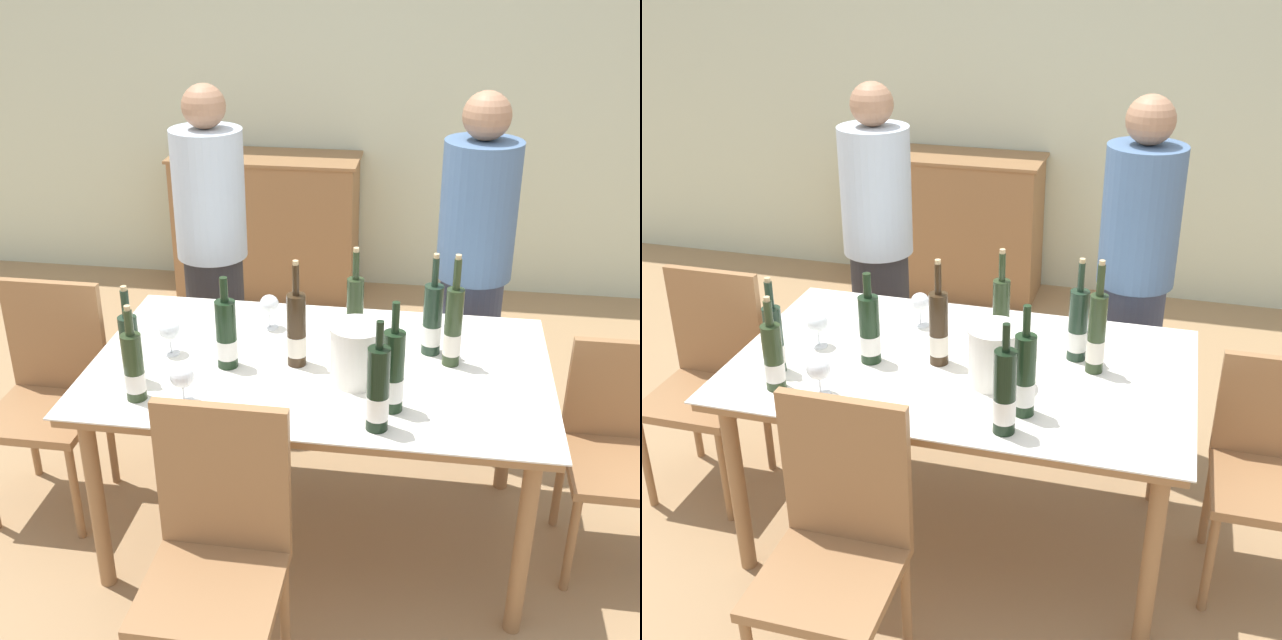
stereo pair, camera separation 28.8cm
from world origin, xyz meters
TOP-DOWN VIEW (x-y plane):
  - ground_plane at (0.00, 0.00)m, footprint 12.00×12.00m
  - back_wall at (0.00, 2.67)m, footprint 8.00×0.10m
  - sideboard_cabinet at (-0.72, 2.38)m, footprint 1.21×0.46m
  - dining_table at (0.00, 0.00)m, footprint 1.68×1.01m
  - ice_bucket at (0.14, -0.10)m, footprint 0.20×0.20m
  - wine_bottle_0 at (0.11, 0.16)m, footprint 0.07×0.07m
  - wine_bottle_1 at (-0.58, -0.34)m, footprint 0.07×0.07m
  - wine_bottle_2 at (-0.33, -0.06)m, footprint 0.08×0.08m
  - wine_bottle_3 at (0.48, 0.07)m, footprint 0.07×0.07m
  - wine_bottle_4 at (0.40, 0.15)m, footprint 0.07×0.07m
  - wine_bottle_5 at (0.24, -0.39)m, footprint 0.07×0.07m
  - wine_bottle_6 at (-0.64, -0.22)m, footprint 0.07×0.07m
  - wine_bottle_7 at (-0.08, -0.01)m, footprint 0.07×0.07m
  - wine_bottle_8 at (0.28, -0.27)m, footprint 0.07×0.07m
  - wine_glass_0 at (-0.42, -0.34)m, footprint 0.08×0.08m
  - wine_glass_1 at (-0.57, -0.01)m, footprint 0.08×0.08m
  - wine_glass_2 at (-0.25, 0.27)m, footprint 0.08×0.08m
  - chair_left_end at (-1.14, 0.09)m, footprint 0.42×0.42m
  - chair_right_end at (1.14, 0.08)m, footprint 0.42×0.42m
  - chair_near_front at (-0.21, -0.73)m, footprint 0.42×0.42m
  - person_host at (-0.65, 0.87)m, footprint 0.33×0.33m
  - person_guest_left at (0.57, 0.78)m, footprint 0.33×0.33m

SIDE VIEW (x-z plane):
  - ground_plane at x=0.00m, z-range 0.00..0.00m
  - sideboard_cabinet at x=-0.72m, z-range 0.00..0.94m
  - chair_right_end at x=1.14m, z-range 0.07..0.93m
  - chair_near_front at x=-0.21m, z-range 0.06..1.02m
  - chair_left_end at x=-1.14m, z-range 0.07..1.02m
  - dining_table at x=0.00m, z-range 0.32..1.10m
  - person_host at x=-0.65m, z-range 0.00..1.64m
  - person_guest_left at x=0.57m, z-range 0.00..1.65m
  - wine_glass_0 at x=-0.42m, z-range 0.81..0.95m
  - wine_glass_1 at x=-0.57m, z-range 0.81..0.95m
  - wine_glass_2 at x=-0.25m, z-range 0.81..0.95m
  - ice_bucket at x=0.14m, z-range 0.79..1.00m
  - wine_bottle_1 at x=-0.58m, z-range 0.73..1.07m
  - wine_bottle_6 at x=-0.64m, z-range 0.72..1.09m
  - wine_bottle_2 at x=-0.33m, z-range 0.73..1.08m
  - wine_bottle_4 at x=0.40m, z-range 0.71..1.11m
  - wine_bottle_7 at x=-0.08m, z-range 0.71..1.12m
  - wine_bottle_5 at x=0.24m, z-range 0.73..1.11m
  - wine_bottle_0 at x=0.11m, z-range 0.71..1.12m
  - wine_bottle_8 at x=0.28m, z-range 0.72..1.11m
  - wine_bottle_3 at x=0.48m, z-range 0.71..1.14m
  - back_wall at x=0.00m, z-range 0.00..2.80m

